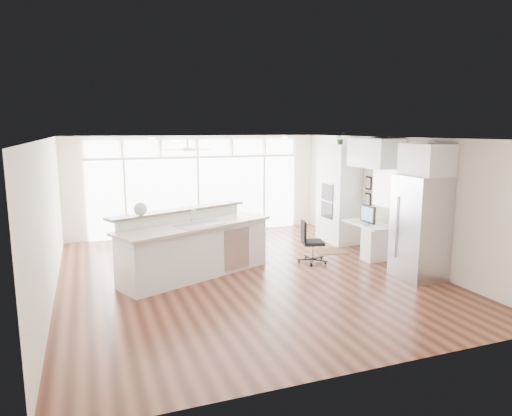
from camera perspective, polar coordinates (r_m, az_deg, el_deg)
name	(u,v)px	position (r m, az deg, el deg)	size (l,w,h in m)	color
floor	(245,275)	(9.22, -1.38, -8.36)	(7.00, 8.00, 0.02)	#401D13
ceiling	(244,138)	(8.77, -1.46, 8.73)	(7.00, 8.00, 0.02)	white
wall_back	(197,185)	(12.70, -7.35, 2.87)	(7.00, 0.04, 2.70)	white
wall_front	(359,264)	(5.37, 12.81, -6.79)	(7.00, 0.04, 2.70)	white
wall_left	(49,220)	(8.44, -24.49, -1.41)	(0.04, 8.00, 2.70)	white
wall_right	(394,199)	(10.55, 16.84, 1.13)	(0.04, 8.00, 2.70)	white
glass_wall	(198,196)	(12.68, -7.26, 1.49)	(5.80, 0.06, 2.08)	silver
transom_row	(197,148)	(12.56, -7.39, 7.51)	(5.90, 0.06, 0.40)	silver
desk_window	(384,188)	(10.74, 15.76, 2.41)	(0.04, 0.85, 0.85)	white
ceiling_fan	(188,145)	(11.34, -8.55, 7.75)	(1.16, 1.16, 0.32)	silver
recessed_lights	(241,139)	(8.95, -1.88, 8.63)	(3.40, 3.00, 0.02)	white
oven_cabinet	(339,193)	(11.86, 10.29, 1.82)	(0.64, 1.20, 2.50)	white
desk_nook	(370,240)	(10.76, 14.05, -3.85)	(0.72, 1.30, 0.76)	white
upper_cabinets	(375,153)	(10.50, 14.68, 6.68)	(0.64, 1.30, 0.64)	white
refrigerator	(420,227)	(9.34, 19.83, -2.30)	(0.76, 0.90, 2.00)	#B7B7BC
fridge_cabinet	(427,160)	(9.21, 20.59, 5.68)	(0.64, 0.90, 0.60)	white
framed_photos	(368,191)	(11.26, 13.87, 2.04)	(0.06, 0.22, 0.80)	black
kitchen_island	(196,244)	(9.06, -7.53, -4.49)	(3.23, 1.22, 1.28)	white
rug	(331,251)	(11.05, 9.36, -5.32)	(0.81, 0.59, 0.01)	#362211
office_chair	(313,242)	(9.96, 7.13, -4.25)	(0.48, 0.44, 0.92)	black
fishbowl	(141,209)	(8.73, -14.24, -0.11)	(0.25, 0.25, 0.25)	silver
monitor	(368,214)	(10.59, 13.83, -0.73)	(0.09, 0.53, 0.44)	black
keyboard	(361,224)	(10.54, 13.02, -1.92)	(0.13, 0.36, 0.02)	silver
potted_plant	(340,140)	(11.75, 10.49, 8.41)	(0.26, 0.29, 0.22)	#2A5C27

